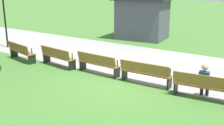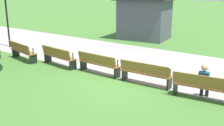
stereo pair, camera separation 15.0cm
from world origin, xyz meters
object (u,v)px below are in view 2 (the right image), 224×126
object	(u,v)px
bench_5	(145,73)
kiosk	(145,18)
bench_2	(22,51)
bench_3	(58,56)
bench_6	(204,86)
person_seated	(204,80)
bench_4	(98,63)

from	to	relation	value
bench_5	kiosk	distance (m)	9.25
bench_2	bench_5	xyz separation A→B (m)	(6.63, 0.48, 0.00)
bench_3	kiosk	size ratio (longest dim) A/B	0.51
bench_2	bench_6	xyz separation A→B (m)	(8.85, 0.32, 0.00)
bench_6	bench_3	bearing A→B (deg)	173.74
bench_6	kiosk	world-z (taller)	kiosk
bench_2	bench_5	bearing A→B (deg)	14.59
person_seated	kiosk	distance (m)	10.49
bench_2	bench_3	xyz separation A→B (m)	(2.20, 0.32, 0.00)
bench_3	person_seated	size ratio (longest dim) A/B	1.68
bench_3	bench_5	size ratio (longest dim) A/B	1.01
person_seated	kiosk	world-z (taller)	kiosk
bench_6	bench_5	bearing A→B (deg)	169.59
bench_3	bench_4	bearing A→B (deg)	10.41
bench_2	bench_5	size ratio (longest dim) A/B	1.02
bench_2	bench_3	world-z (taller)	same
bench_5	kiosk	world-z (taller)	kiosk
bench_2	bench_6	world-z (taller)	same
bench_3	bench_4	distance (m)	2.22
bench_3	bench_5	bearing A→B (deg)	8.34
bench_3	kiosk	xyz separation A→B (m)	(-0.10, 8.17, 0.97)
person_seated	kiosk	xyz separation A→B (m)	(-6.70, 8.03, 0.82)
bench_6	kiosk	distance (m)	10.64
bench_2	bench_4	bearing A→B (deg)	16.66
bench_4	bench_6	size ratio (longest dim) A/B	0.99
bench_3	bench_4	xyz separation A→B (m)	(2.21, 0.16, 0.00)
bench_2	bench_4	size ratio (longest dim) A/B	1.02
kiosk	bench_5	bearing A→B (deg)	-67.82
bench_6	kiosk	bearing A→B (deg)	123.30
kiosk	person_seated	bearing A→B (deg)	-57.50
bench_4	bench_5	distance (m)	2.22
bench_5	kiosk	size ratio (longest dim) A/B	0.50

